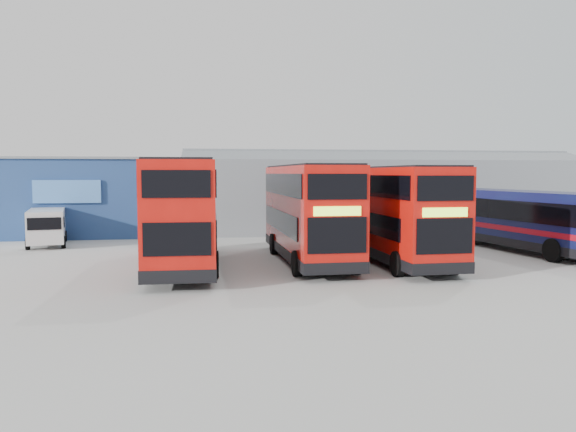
{
  "coord_description": "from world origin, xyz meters",
  "views": [
    {
      "loc": [
        -6.0,
        -21.77,
        4.11
      ],
      "look_at": [
        -1.94,
        4.23,
        2.1
      ],
      "focal_mm": 35.0,
      "sensor_mm": 36.0,
      "label": 1
    }
  ],
  "objects": [
    {
      "name": "double_decker_centre",
      "position": [
        -1.09,
        3.71,
        2.23
      ],
      "size": [
        2.86,
        10.67,
        4.49
      ],
      "rotation": [
        0.0,
        0.0,
        0.02
      ],
      "color": "red",
      "rests_on": "ground"
    },
    {
      "name": "maintenance_shed",
      "position": [
        8.0,
        20.0,
        2.6
      ],
      "size": [
        30.5,
        12.0,
        5.89
      ],
      "color": "gray",
      "rests_on": "ground"
    },
    {
      "name": "panel_van",
      "position": [
        -14.66,
        11.68,
        1.14
      ],
      "size": [
        2.76,
        4.96,
        2.05
      ],
      "rotation": [
        0.0,
        0.0,
        0.2
      ],
      "color": "silver",
      "rests_on": "ground"
    },
    {
      "name": "ground_plane",
      "position": [
        0.0,
        0.0,
        0.0
      ],
      "size": [
        120.0,
        120.0,
        0.0
      ],
      "primitive_type": "plane",
      "color": "#A5A5A0",
      "rests_on": "ground"
    },
    {
      "name": "double_decker_left",
      "position": [
        -6.7,
        2.99,
        2.32
      ],
      "size": [
        2.98,
        11.08,
        4.66
      ],
      "rotation": [
        0.0,
        0.0,
        3.12
      ],
      "color": "red",
      "rests_on": "ground"
    },
    {
      "name": "single_decker_blue",
      "position": [
        10.9,
        5.18,
        1.58
      ],
      "size": [
        4.29,
        11.95,
        3.17
      ],
      "rotation": [
        0.0,
        0.0,
        3.28
      ],
      "color": "#0D163D",
      "rests_on": "ground"
    },
    {
      "name": "double_decker_right",
      "position": [
        2.81,
        3.01,
        2.2
      ],
      "size": [
        2.88,
        10.52,
        4.42
      ],
      "rotation": [
        0.0,
        0.0,
        0.03
      ],
      "color": "red",
      "rests_on": "ground"
    },
    {
      "name": "office_block",
      "position": [
        -14.0,
        17.99,
        2.58
      ],
      "size": [
        12.3,
        8.32,
        5.12
      ],
      "color": "navy",
      "rests_on": "ground"
    }
  ]
}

